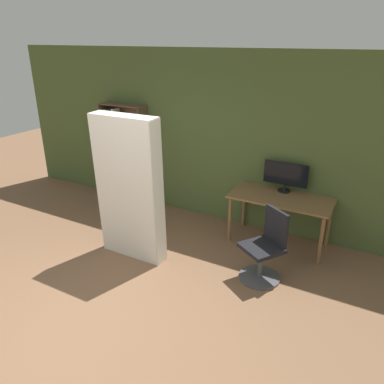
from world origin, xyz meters
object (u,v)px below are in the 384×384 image
Objects in this scene: office_chair at (265,252)px; mattress_near at (130,190)px; monitor at (285,175)px; bookshelf at (122,153)px.

office_chair is 1.91m from mattress_near.
monitor is 1.33m from office_chair.
office_chair is 0.52× the size of bookshelf.
bookshelf is at bearing 131.79° from mattress_near.
mattress_near reaches higher than office_chair.
bookshelf is 0.90× the size of mattress_near.
office_chair is 0.47× the size of mattress_near.
office_chair is 3.39m from bookshelf.
monitor is 0.37× the size of bookshelf.
mattress_near is (-1.77, -0.36, 0.62)m from office_chair.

